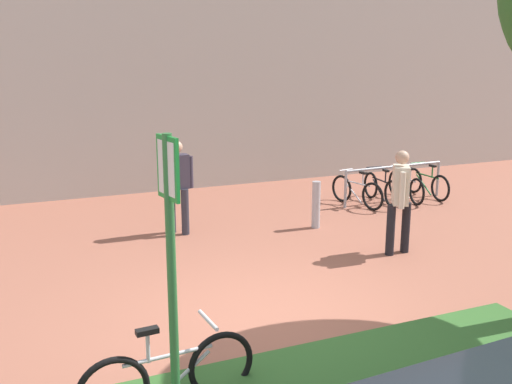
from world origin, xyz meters
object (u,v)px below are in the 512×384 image
object	(u,v)px
bike_rack_cluster	(393,186)
bike_at_sign	(170,376)
person_shirt_white	(400,196)
parking_sign_post	(171,241)
person_suited_navy	(177,181)
bollard_steel	(316,205)

from	to	relation	value
bike_rack_cluster	bike_at_sign	bearing A→B (deg)	-139.01
person_shirt_white	parking_sign_post	bearing A→B (deg)	-146.92
bike_rack_cluster	person_suited_navy	distance (m)	5.16
bollard_steel	person_suited_navy	distance (m)	2.64
parking_sign_post	person_shirt_white	distance (m)	5.48
parking_sign_post	bollard_steel	distance (m)	6.39
bike_at_sign	bike_rack_cluster	bearing A→B (deg)	40.99
parking_sign_post	bollard_steel	bearing A→B (deg)	49.97
bike_rack_cluster	parking_sign_post	bearing A→B (deg)	-138.12
bike_at_sign	bollard_steel	bearing A→B (deg)	48.85
person_suited_navy	bike_at_sign	bearing A→B (deg)	-106.30
bike_rack_cluster	person_shirt_white	bearing A→B (deg)	-124.85
parking_sign_post	bollard_steel	size ratio (longest dim) A/B	2.86
parking_sign_post	person_suited_navy	xyz separation A→B (m)	(1.54, 5.46, -0.69)
bike_rack_cluster	person_shirt_white	world-z (taller)	person_shirt_white
bollard_steel	bike_rack_cluster	bearing A→B (deg)	23.72
bike_rack_cluster	person_suited_navy	world-z (taller)	person_suited_navy
person_suited_navy	bike_rack_cluster	bearing A→B (deg)	5.42
parking_sign_post	bollard_steel	xyz separation A→B (m)	(4.04, 4.80, -1.22)
person_suited_navy	person_shirt_white	size ratio (longest dim) A/B	1.00
bike_rack_cluster	person_suited_navy	size ratio (longest dim) A/B	1.54
person_suited_navy	parking_sign_post	bearing A→B (deg)	-105.71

